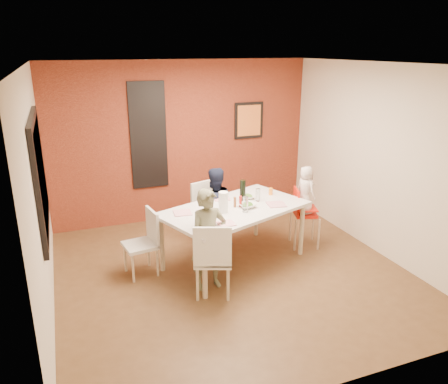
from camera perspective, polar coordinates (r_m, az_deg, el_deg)
name	(u,v)px	position (r m, az deg, el deg)	size (l,w,h in m)	color
ground	(232,272)	(5.98, 1.04, -10.45)	(4.50, 4.50, 0.00)	brown
ceiling	(233,64)	(5.24, 1.22, 16.37)	(4.50, 4.50, 0.02)	silver
wall_back	(183,142)	(7.53, -5.34, 6.56)	(4.50, 0.02, 2.70)	beige
wall_front	(339,251)	(3.61, 14.74, -7.46)	(4.50, 0.02, 2.70)	beige
wall_left	(39,197)	(5.10, -23.04, -0.65)	(0.02, 4.50, 2.70)	beige
wall_right	(379,160)	(6.61, 19.57, 3.90)	(0.02, 4.50, 2.70)	beige
brick_accent_wall	(184,142)	(7.51, -5.30, 6.53)	(4.50, 0.02, 2.70)	maroon
picture_window_frame	(40,174)	(5.23, -22.94, 2.13)	(0.05, 1.70, 1.30)	black
picture_window_pane	(41,174)	(5.23, -22.78, 2.15)	(0.02, 1.55, 1.15)	black
glassblock_strip	(148,136)	(7.33, -9.85, 7.25)	(0.55, 0.03, 1.70)	silver
glassblock_surround	(148,136)	(7.33, -9.84, 7.24)	(0.60, 0.03, 1.76)	black
art_print_frame	(249,120)	(7.84, 3.26, 9.32)	(0.54, 0.03, 0.64)	black
art_print_canvas	(249,121)	(7.83, 3.30, 9.30)	(0.44, 0.01, 0.54)	orange
dining_table	(235,212)	(5.95, 1.39, -2.69)	(2.22, 1.70, 0.82)	white
chair_near	(213,256)	(5.21, -1.48, -8.41)	(0.57, 0.57, 0.96)	white
chair_far	(207,209)	(6.72, -2.18, -2.19)	(0.55, 0.55, 0.94)	white
chair_left	(146,239)	(5.86, -10.21, -6.05)	(0.46, 0.46, 0.88)	silver
high_chair	(303,212)	(6.64, 10.23, -2.55)	(0.47, 0.47, 0.91)	red
child_near	(209,240)	(5.38, -2.04, -6.24)	(0.47, 0.31, 1.29)	#626146
child_far	(214,208)	(6.48, -1.29, -2.11)	(0.60, 0.47, 1.23)	black
toddler	(306,190)	(6.52, 10.61, 0.28)	(0.35, 0.23, 0.71)	beige
plate_near_left	(226,224)	(5.38, 0.30, -4.14)	(0.20, 0.20, 0.01)	white
plate_far_mid	(222,198)	(6.25, -0.30, -0.84)	(0.22, 0.22, 0.01)	white
plate_near_right	(276,204)	(6.06, 6.86, -1.61)	(0.24, 0.24, 0.01)	silver
plate_far_left	(183,213)	(5.74, -5.43, -2.72)	(0.23, 0.23, 0.01)	white
salad_bowl_a	(248,205)	(5.92, 3.09, -1.75)	(0.23, 0.23, 0.06)	white
salad_bowl_b	(247,197)	(6.27, 3.08, -0.65)	(0.20, 0.20, 0.05)	white
wine_bottle	(243,191)	(6.10, 2.46, 0.15)	(0.08, 0.08, 0.31)	black
wine_glass_a	(245,204)	(5.73, 2.80, -1.62)	(0.07, 0.07, 0.21)	white
wine_glass_b	(258,195)	(6.15, 4.45, -0.38)	(0.06, 0.06, 0.18)	silver
paper_towel_roll	(223,202)	(5.71, -0.07, -1.34)	(0.12, 0.12, 0.28)	white
condiment_red	(240,201)	(5.93, 2.15, -1.22)	(0.04, 0.04, 0.15)	red
condiment_green	(244,201)	(5.99, 2.60, -1.19)	(0.03, 0.03, 0.12)	#296822
condiment_brown	(235,202)	(5.91, 1.43, -1.34)	(0.04, 0.04, 0.14)	brown
sippy_cup	(271,191)	(6.44, 6.11, 0.07)	(0.06, 0.06, 0.10)	orange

